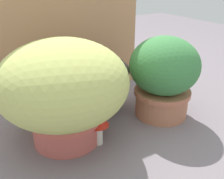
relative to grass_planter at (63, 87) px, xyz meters
The scene contains 7 objects.
ground_plane 0.31m from the grass_planter, ahead, with size 6.00×6.00×0.00m, color slate.
cardboard_backdrop 0.57m from the grass_planter, 63.48° to the left, with size 0.94×0.03×0.98m, color tan.
grass_planter is the anchor object (origin of this frame).
leafy_planter 0.54m from the grass_planter, ahead, with size 0.37×0.37×0.44m.
cat 0.37m from the grass_planter, 29.58° to the left, with size 0.37×0.22×0.32m.
mushroom_ornament_red 0.22m from the grass_planter, 44.04° to the right, with size 0.10×0.10×0.15m.
mushroom_ornament_pink 0.22m from the grass_planter, 50.89° to the right, with size 0.07×0.07×0.12m.
Camera 1 is at (-0.51, -1.00, 0.74)m, focal length 42.03 mm.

